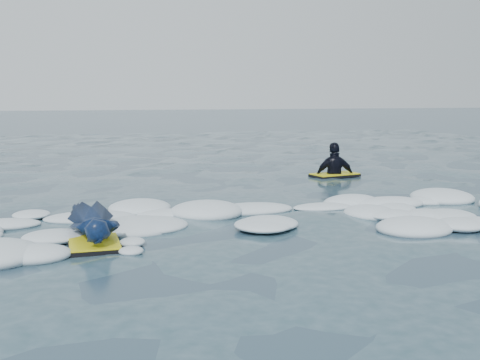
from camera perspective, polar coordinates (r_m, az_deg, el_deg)
name	(u,v)px	position (r m, az deg, el deg)	size (l,w,h in m)	color
ground	(185,241)	(7.98, -5.27, -5.76)	(120.00, 120.00, 0.00)	#192E3D
foam_band	(175,224)	(8.98, -6.19, -4.18)	(12.00, 3.10, 0.30)	silver
prone_woman_unit	(93,224)	(8.10, -13.75, -4.08)	(0.79, 1.78, 0.45)	black
waiting_rider_unit	(335,178)	(14.03, 8.96, 0.21)	(1.22, 0.87, 1.65)	black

